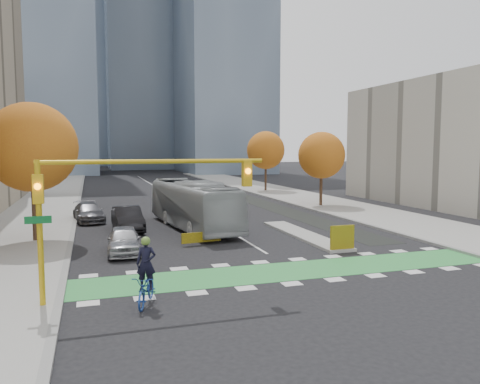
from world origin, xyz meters
TOP-DOWN VIEW (x-y plane):
  - ground at (0.00, 0.00)m, footprint 300.00×300.00m
  - sidewalk_west at (-13.50, 20.00)m, footprint 7.00×120.00m
  - sidewalk_east at (13.50, 20.00)m, footprint 7.00×120.00m
  - curb_west at (-10.00, 20.00)m, footprint 0.30×120.00m
  - curb_east at (10.00, 20.00)m, footprint 0.30×120.00m
  - bike_crossing at (0.00, 1.50)m, footprint 20.00×3.00m
  - centre_line at (0.00, 40.00)m, footprint 0.15×70.00m
  - bike_lane_paint at (7.50, 30.00)m, footprint 2.50×50.00m
  - median_island at (4.00, 9.00)m, footprint 1.60×10.00m
  - hazard_board at (4.00, 4.20)m, footprint 1.40×0.12m
  - tower_nw at (-18.00, 90.00)m, footprint 22.00×22.00m
  - tower_ne at (20.00, 85.00)m, footprint 18.00×24.00m
  - tower_far at (-4.00, 140.00)m, footprint 26.00×26.00m
  - tree_west at (-12.00, 12.00)m, footprint 5.20×5.20m
  - tree_east_near at (12.00, 22.00)m, footprint 4.40×4.40m
  - tree_east_far at (12.50, 38.00)m, footprint 4.80×4.80m
  - traffic_signal_west at (-7.93, -0.51)m, footprint 8.53×0.56m
  - cyclist at (-7.00, -1.19)m, footprint 1.42×2.27m
  - bus at (-2.06, 14.01)m, footprint 4.29×12.16m
  - parked_car_a at (-7.20, 7.44)m, footprint 1.91×4.30m
  - parked_car_b at (-6.50, 14.26)m, footprint 1.99×5.00m
  - parked_car_c at (-9.00, 19.26)m, footprint 2.61×5.06m

SIDE VIEW (x-z plane):
  - ground at x=0.00m, z-range 0.00..0.00m
  - centre_line at x=0.00m, z-range 0.00..0.01m
  - bike_lane_paint at x=7.50m, z-range 0.00..0.01m
  - bike_crossing at x=0.00m, z-range 0.00..0.01m
  - sidewalk_west at x=-13.50m, z-range 0.00..0.15m
  - sidewalk_east at x=13.50m, z-range 0.00..0.15m
  - curb_west at x=-10.00m, z-range -0.01..0.15m
  - curb_east at x=10.00m, z-range -0.01..0.15m
  - median_island at x=4.00m, z-range 0.00..0.16m
  - parked_car_c at x=-9.00m, z-range 0.00..1.40m
  - parked_car_a at x=-7.20m, z-range 0.00..1.44m
  - hazard_board at x=4.00m, z-range 0.15..1.45m
  - parked_car_b at x=-6.50m, z-range 0.00..1.62m
  - cyclist at x=-7.00m, z-range -0.41..2.07m
  - bus at x=-2.06m, z-range 0.00..3.31m
  - traffic_signal_west at x=-7.93m, z-range 1.43..6.63m
  - tree_east_near at x=12.00m, z-range 1.33..8.40m
  - tree_east_far at x=12.50m, z-range 1.42..9.07m
  - tree_west at x=-12.00m, z-range 1.50..9.73m
  - tower_ne at x=20.00m, z-range 0.00..60.00m
  - tower_nw at x=-18.00m, z-range 0.00..70.00m
  - tower_far at x=-4.00m, z-range 0.00..80.00m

